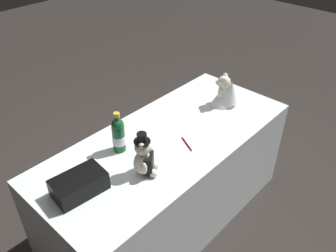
% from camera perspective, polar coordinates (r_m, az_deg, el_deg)
% --- Properties ---
extents(ground_plane, '(12.00, 12.00, 0.00)m').
position_cam_1_polar(ground_plane, '(2.88, 0.00, -14.16)').
color(ground_plane, '#2D2826').
extents(reception_table, '(1.87, 0.81, 0.76)m').
position_cam_1_polar(reception_table, '(2.60, 0.00, -8.69)').
color(reception_table, white).
rests_on(reception_table, ground_plane).
extents(teddy_bear_groom, '(0.15, 0.15, 0.28)m').
position_cam_1_polar(teddy_bear_groom, '(2.03, -3.82, -5.25)').
color(teddy_bear_groom, silver).
rests_on(teddy_bear_groom, reception_table).
extents(teddy_bear_bride, '(0.21, 0.23, 0.25)m').
position_cam_1_polar(teddy_bear_bride, '(2.69, 9.31, 5.38)').
color(teddy_bear_bride, white).
rests_on(teddy_bear_bride, reception_table).
extents(champagne_bottle, '(0.08, 0.08, 0.28)m').
position_cam_1_polar(champagne_bottle, '(2.21, -8.05, -1.37)').
color(champagne_bottle, '#145329').
rests_on(champagne_bottle, reception_table).
extents(signing_pen, '(0.08, 0.15, 0.01)m').
position_cam_1_polar(signing_pen, '(2.30, 3.12, -2.99)').
color(signing_pen, maroon).
rests_on(signing_pen, reception_table).
extents(gift_case_black, '(0.31, 0.20, 0.11)m').
position_cam_1_polar(gift_case_black, '(2.01, -14.23, -9.20)').
color(gift_case_black, black).
rests_on(gift_case_black, reception_table).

